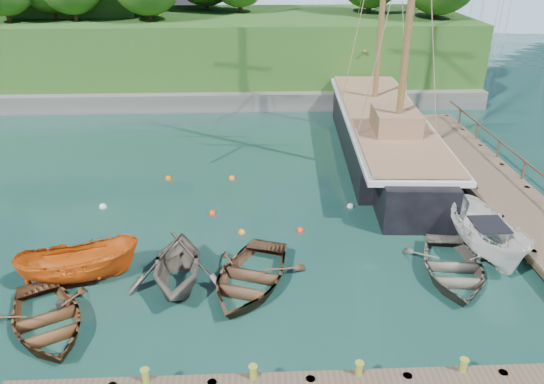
{
  "coord_description": "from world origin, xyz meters",
  "views": [
    {
      "loc": [
        -0.96,
        -16.3,
        11.82
      ],
      "look_at": [
        -0.07,
        4.07,
        2.0
      ],
      "focal_mm": 35.0,
      "sensor_mm": 36.0,
      "label": 1
    }
  ],
  "objects": [
    {
      "name": "mooring_buoy_6",
      "position": [
        -8.16,
        6.85,
        0.0
      ],
      "size": [
        0.37,
        0.37,
        0.37
      ],
      "primitive_type": "sphere",
      "color": "silver",
      "rests_on": "ground"
    },
    {
      "name": "headland",
      "position": [
        -12.88,
        31.36,
        5.54
      ],
      "size": [
        51.0,
        19.31,
        12.9
      ],
      "color": "#474744",
      "rests_on": "ground"
    },
    {
      "name": "rowboat_3",
      "position": [
        6.72,
        0.43,
        0.0
      ],
      "size": [
        4.02,
        5.15,
        0.98
      ],
      "primitive_type": "imported",
      "rotation": [
        0.0,
        0.0,
        -0.15
      ],
      "color": "#5D574C",
      "rests_on": "ground"
    },
    {
      "name": "dock_east",
      "position": [
        11.5,
        7.0,
        0.43
      ],
      "size": [
        3.2,
        24.0,
        1.1
      ],
      "color": "brown",
      "rests_on": "ground"
    },
    {
      "name": "motorboat_orange",
      "position": [
        -7.46,
        0.69,
        0.0
      ],
      "size": [
        4.77,
        2.61,
        1.74
      ],
      "primitive_type": "imported",
      "rotation": [
        0.0,
        0.0,
        1.78
      ],
      "color": "#D45812",
      "rests_on": "ground"
    },
    {
      "name": "cabin_boat_white",
      "position": [
        8.59,
        1.89,
        0.0
      ],
      "size": [
        2.42,
        5.28,
        1.98
      ],
      "primitive_type": "imported",
      "rotation": [
        0.0,
        0.0,
        0.1
      ],
      "color": "white",
      "rests_on": "ground"
    },
    {
      "name": "mooring_buoy_1",
      "position": [
        -2.82,
        5.94,
        0.0
      ],
      "size": [
        0.35,
        0.35,
        0.35
      ],
      "primitive_type": "sphere",
      "color": "red",
      "rests_on": "ground"
    },
    {
      "name": "mooring_buoy_0",
      "position": [
        -6.81,
        2.61,
        0.0
      ],
      "size": [
        0.36,
        0.36,
        0.36
      ],
      "primitive_type": "sphere",
      "color": "white",
      "rests_on": "ground"
    },
    {
      "name": "rowboat_2",
      "position": [
        -1.1,
        0.13,
        0.0
      ],
      "size": [
        5.05,
        5.91,
        1.03
      ],
      "primitive_type": "imported",
      "rotation": [
        0.0,
        0.0,
        -0.34
      ],
      "color": "#4D3321",
      "rests_on": "ground"
    },
    {
      "name": "mooring_buoy_5",
      "position": [
        -1.98,
        9.93,
        0.0
      ],
      "size": [
        0.36,
        0.36,
        0.36
      ],
      "primitive_type": "sphere",
      "color": "orange",
      "rests_on": "ground"
    },
    {
      "name": "rowboat_1",
      "position": [
        -3.74,
        0.25,
        0.0
      ],
      "size": [
        3.77,
        4.35,
        2.26
      ],
      "primitive_type": "imported",
      "rotation": [
        0.0,
        0.0,
        0.02
      ],
      "color": "#5F574D",
      "rests_on": "ground"
    },
    {
      "name": "schooner",
      "position": [
        6.99,
        13.44,
        1.05
      ],
      "size": [
        5.78,
        26.16,
        18.92
      ],
      "rotation": [
        0.0,
        0.0,
        -0.06
      ],
      "color": "black",
      "rests_on": "ground"
    },
    {
      "name": "ground",
      "position": [
        0.0,
        0.0,
        0.0
      ],
      "size": [
        160.0,
        160.0,
        0.0
      ],
      "primitive_type": "plane",
      "color": "#14322C",
      "rests_on": "ground"
    },
    {
      "name": "mooring_buoy_4",
      "position": [
        -5.44,
        10.07,
        0.0
      ],
      "size": [
        0.35,
        0.35,
        0.35
      ],
      "primitive_type": "sphere",
      "color": "#F75F00",
      "rests_on": "ground"
    },
    {
      "name": "mooring_buoy_7",
      "position": [
        1.19,
        4.14,
        0.0
      ],
      "size": [
        0.32,
        0.32,
        0.32
      ],
      "primitive_type": "sphere",
      "color": "#F63310",
      "rests_on": "ground"
    },
    {
      "name": "mooring_buoy_2",
      "position": [
        -1.41,
        4.09,
        0.0
      ],
      "size": [
        0.33,
        0.33,
        0.33
      ],
      "primitive_type": "sphere",
      "color": "orange",
      "rests_on": "ground"
    },
    {
      "name": "mooring_buoy_3",
      "position": [
        3.85,
        6.37,
        0.0
      ],
      "size": [
        0.34,
        0.34,
        0.34
      ],
      "primitive_type": "sphere",
      "color": "silver",
      "rests_on": "ground"
    },
    {
      "name": "rowboat_0",
      "position": [
        -7.83,
        -2.03,
        0.0
      ],
      "size": [
        5.06,
        5.59,
        0.95
      ],
      "primitive_type": "imported",
      "rotation": [
        0.0,
        0.0,
        0.49
      ],
      "color": "brown",
      "rests_on": "ground"
    }
  ]
}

